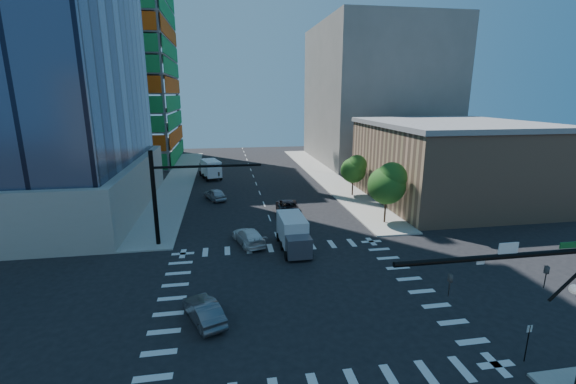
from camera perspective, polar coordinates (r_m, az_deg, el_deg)
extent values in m
plane|color=black|center=(28.77, 1.65, -14.99)|extent=(160.00, 160.00, 0.00)
cube|color=silver|center=(28.77, 1.65, -14.98)|extent=(20.00, 20.00, 0.01)
cube|color=gray|center=(68.36, 5.47, 2.44)|extent=(5.00, 60.00, 0.15)
cube|color=gray|center=(66.53, -15.83, 1.62)|extent=(5.00, 60.00, 0.15)
cube|color=#9C978C|center=(56.67, -35.52, 0.34)|extent=(30.00, 30.00, 6.00)
cube|color=#18873C|center=(87.79, -17.08, 20.55)|extent=(0.12, 24.00, 49.00)
cube|color=#C0470B|center=(78.06, -28.13, 20.41)|extent=(24.00, 0.12, 49.00)
cube|color=#A47C5F|center=(56.12, 22.93, 3.88)|extent=(20.00, 22.00, 10.00)
cube|color=slate|center=(55.51, 23.47, 9.26)|extent=(20.50, 22.50, 0.60)
cube|color=slate|center=(85.76, 12.73, 13.93)|extent=(24.00, 30.00, 28.00)
cylinder|color=black|center=(18.57, 29.72, -8.26)|extent=(10.00, 0.24, 0.24)
imported|color=black|center=(20.26, 33.80, -10.39)|extent=(0.16, 0.20, 1.00)
imported|color=black|center=(17.60, 22.77, -12.59)|extent=(0.16, 0.20, 1.00)
cube|color=white|center=(18.45, 29.85, -7.25)|extent=(0.90, 0.04, 0.50)
cube|color=#0D5E24|center=(20.46, 36.40, -6.33)|extent=(1.10, 0.04, 0.28)
sphere|color=white|center=(22.05, 36.71, -11.47)|extent=(0.44, 0.44, 0.44)
cylinder|color=black|center=(37.88, -19.18, -0.91)|extent=(0.40, 0.40, 9.00)
cylinder|color=black|center=(36.72, -11.83, 3.77)|extent=(10.00, 0.24, 0.24)
imported|color=black|center=(36.90, -10.19, 2.16)|extent=(0.16, 0.20, 1.00)
cylinder|color=#382316|center=(44.24, 14.17, -2.94)|extent=(0.20, 0.20, 2.27)
sphere|color=#144D17|center=(43.45, 14.41, 0.96)|extent=(4.16, 4.16, 4.16)
sphere|color=#3A6521|center=(43.14, 15.14, 2.14)|extent=(3.25, 3.25, 3.25)
cylinder|color=#382316|center=(55.16, 9.52, 0.52)|extent=(0.20, 0.20, 1.92)
sphere|color=#144D17|center=(54.61, 9.64, 3.19)|extent=(3.52, 3.52, 3.52)
sphere|color=#3A6521|center=(54.31, 10.17, 3.99)|extent=(2.75, 2.75, 2.75)
cylinder|color=black|center=(25.62, 31.91, -18.52)|extent=(0.06, 0.06, 2.20)
cube|color=silver|center=(25.17, 32.19, -16.77)|extent=(0.30, 0.03, 0.40)
imported|color=black|center=(46.24, 0.06, -2.39)|extent=(2.78, 5.71, 1.56)
imported|color=silver|center=(37.54, -5.85, -6.55)|extent=(3.43, 5.58, 1.51)
imported|color=#AEB0B6|center=(53.51, -10.74, -0.32)|extent=(3.44, 4.98, 1.58)
imported|color=#55565A|center=(26.12, -12.36, -16.80)|extent=(3.05, 4.65, 1.45)
cube|color=silver|center=(35.56, 0.88, -5.93)|extent=(2.31, 4.71, 2.43)
cube|color=#46454E|center=(35.77, 0.88, -6.84)|extent=(2.17, 1.71, 1.78)
cube|color=white|center=(67.53, -11.52, 3.65)|extent=(3.64, 5.48, 2.61)
cube|color=#46454E|center=(67.65, -11.49, 3.11)|extent=(2.70, 2.35, 1.91)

